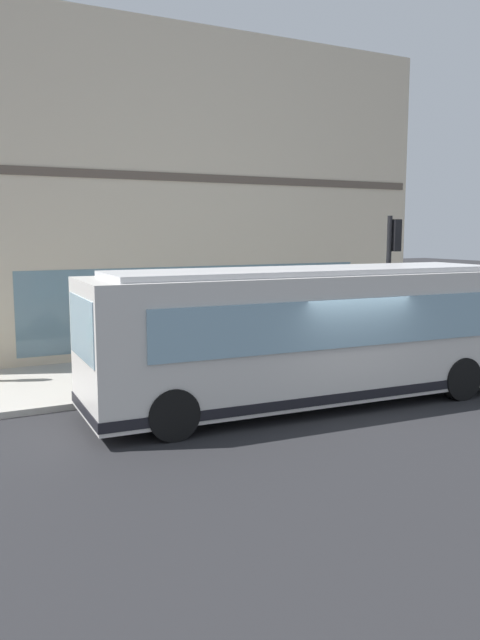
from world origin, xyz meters
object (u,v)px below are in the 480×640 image
traffic_light_near_corner (392,261)px  fire_hydrant (395,334)px  city_bus_nearside (308,336)px  pedestrian_near_building_entrance (288,335)px  pedestrian_by_light_pole (118,341)px

traffic_light_near_corner → fire_hydrant: 3.73m
city_bus_nearside → pedestrian_near_building_entrance: city_bus_nearside is taller
fire_hydrant → pedestrian_near_building_entrance: 5.44m
fire_hydrant → pedestrian_by_light_pole: size_ratio=0.46×
traffic_light_near_corner → city_bus_nearside: bearing=118.4°
fire_hydrant → pedestrian_by_light_pole: 9.52m
pedestrian_by_light_pole → city_bus_nearside: bearing=-142.5°
traffic_light_near_corner → pedestrian_by_light_pole: traffic_light_near_corner is taller
traffic_light_near_corner → pedestrian_near_building_entrance: size_ratio=2.53×
fire_hydrant → city_bus_nearside: bearing=124.3°
city_bus_nearside → fire_hydrant: city_bus_nearside is taller
city_bus_nearside → traffic_light_near_corner: traffic_light_near_corner is taller
city_bus_nearside → fire_hydrant: bearing=-55.7°
fire_hydrant → pedestrian_by_light_pole: bearing=91.6°
pedestrian_near_building_entrance → traffic_light_near_corner: bearing=-96.1°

